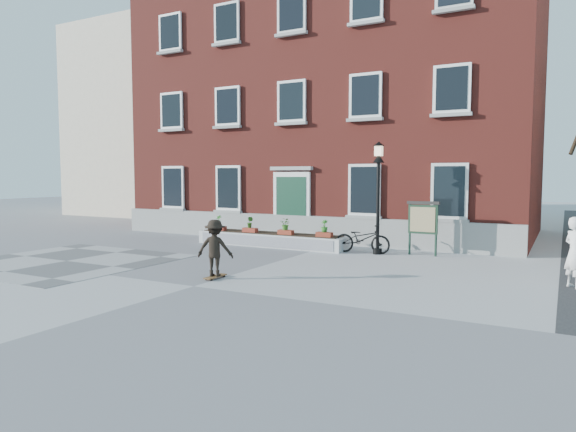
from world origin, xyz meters
The scene contains 10 objects.
ground centered at (0.00, 0.00, 0.00)m, with size 100.00×100.00×0.00m, color #A0A0A3.
checker_patch centered at (-6.00, 1.00, 0.01)m, with size 6.00×6.00×0.01m, color #525254.
distant_building centered at (-18.00, 20.00, 6.50)m, with size 10.00×12.00×13.00m, color beige.
bicycle centered at (1.78, 7.17, 0.52)m, with size 0.69×1.98×1.04m, color black.
bystander centered at (8.32, 4.32, 0.88)m, with size 0.64×0.42×1.76m, color white.
brick_building centered at (-2.00, 13.98, 6.30)m, with size 18.40×10.85×12.60m.
planter_assembly centered at (-1.99, 7.18, 0.31)m, with size 6.20×1.12×1.15m.
lamp_post centered at (2.32, 7.24, 2.54)m, with size 0.40×0.40×3.93m.
notice_board centered at (3.78, 7.69, 1.26)m, with size 1.10×0.16×1.87m.
skateboarder centered at (-0.10, 1.03, 0.83)m, with size 1.11×0.85×1.59m.
Camera 1 is at (8.08, -9.95, 2.76)m, focal length 32.00 mm.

